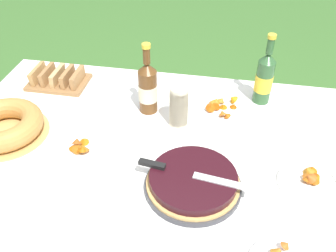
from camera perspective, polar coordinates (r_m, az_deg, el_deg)
garden_table at (r=1.41m, az=-0.64°, el=-5.70°), size 1.65×1.08×0.72m
tablecloth at (r=1.38m, az=-0.65°, el=-4.16°), size 1.66×1.09×0.10m
berry_tart at (r=1.22m, az=3.84°, el=-8.53°), size 0.32×0.32×0.06m
serving_knife at (r=1.20m, az=2.55°, el=-7.06°), size 0.37×0.08×0.01m
bundt_cake at (r=1.54m, az=-23.77°, el=0.13°), size 0.32×0.32×0.09m
cup_stack at (r=1.43m, az=1.65°, el=2.98°), size 0.07×0.07×0.18m
cider_bottle_green at (r=1.60m, az=14.48°, el=7.12°), size 0.07×0.07×0.31m
cider_bottle_amber at (r=1.50m, az=-3.10°, el=5.88°), size 0.08×0.08×0.30m
snack_plate_left at (r=1.38m, az=-13.24°, el=-3.77°), size 0.19×0.19×0.06m
snack_plate_right at (r=1.56m, az=8.30°, el=2.69°), size 0.23×0.23×0.06m
snack_plate_far at (r=1.32m, az=20.65°, el=-7.82°), size 0.20×0.20×0.06m
bread_board at (r=1.79m, az=-16.39°, el=6.91°), size 0.26×0.18×0.07m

